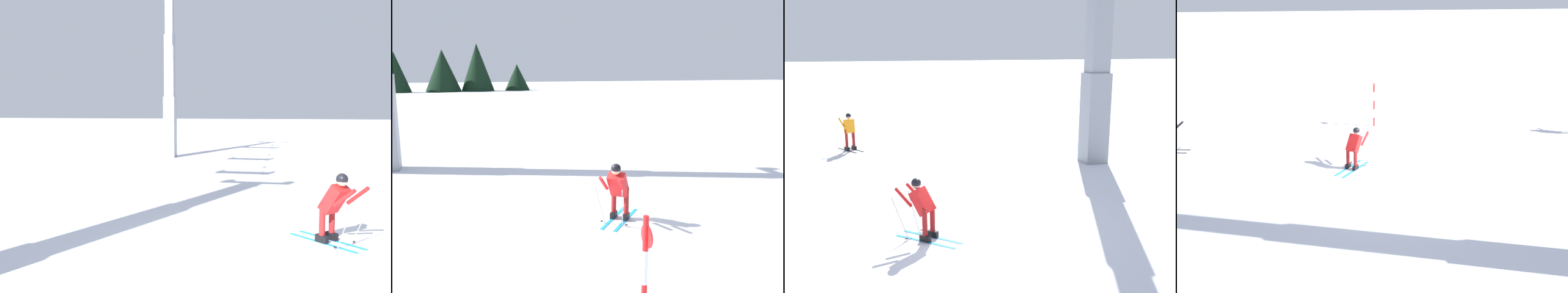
# 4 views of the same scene
# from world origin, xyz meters

# --- Properties ---
(ground_plane) EXTENTS (260.00, 260.00, 0.00)m
(ground_plane) POSITION_xyz_m (0.00, 0.00, 0.00)
(ground_plane) COLOR white
(skier_carving_main) EXTENTS (1.57, 1.66, 1.68)m
(skier_carving_main) POSITION_xyz_m (0.95, -1.15, 0.89)
(skier_carving_main) COLOR #198CCC
(skier_carving_main) RESTS_ON ground_plane
(trail_marker_pole) EXTENTS (0.07, 0.28, 2.12)m
(trail_marker_pole) POSITION_xyz_m (-0.82, -6.12, 1.14)
(trail_marker_pole) COLOR red
(trail_marker_pole) RESTS_ON ground_plane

